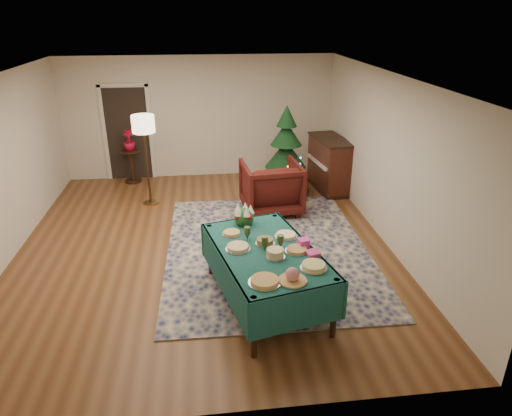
{
  "coord_description": "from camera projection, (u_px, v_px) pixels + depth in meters",
  "views": [
    {
      "loc": [
        0.05,
        -6.76,
        3.59
      ],
      "look_at": [
        0.75,
        -0.9,
        1.01
      ],
      "focal_mm": 32.0,
      "sensor_mm": 36.0,
      "label": 1
    }
  ],
  "objects": [
    {
      "name": "centerpiece",
      "position": [
        244.0,
        215.0,
        6.39
      ],
      "size": [
        0.29,
        0.29,
        0.33
      ],
      "color": "#1E4C1E",
      "rests_on": "buffet_table"
    },
    {
      "name": "armchair",
      "position": [
        271.0,
        185.0,
        8.61
      ],
      "size": [
        1.14,
        1.08,
        1.08
      ],
      "primitive_type": "imported",
      "rotation": [
        0.0,
        0.0,
        3.24
      ],
      "color": "#43120E",
      "rests_on": "ground"
    },
    {
      "name": "side_table",
      "position": [
        132.0,
        167.0,
        10.18
      ],
      "size": [
        0.41,
        0.41,
        0.73
      ],
      "color": "black",
      "rests_on": "ground"
    },
    {
      "name": "room_shell",
      "position": [
        201.0,
        167.0,
        7.04
      ],
      "size": [
        7.0,
        7.0,
        7.0
      ],
      "color": "#593319",
      "rests_on": "ground"
    },
    {
      "name": "buffet_table",
      "position": [
        266.0,
        260.0,
        5.83
      ],
      "size": [
        1.63,
        2.26,
        0.8
      ],
      "color": "black",
      "rests_on": "ground"
    },
    {
      "name": "piano",
      "position": [
        330.0,
        165.0,
        9.69
      ],
      "size": [
        0.75,
        1.36,
        1.12
      ],
      "color": "black",
      "rests_on": "ground"
    },
    {
      "name": "platter_2",
      "position": [
        314.0,
        266.0,
        5.33
      ],
      "size": [
        0.32,
        0.32,
        0.07
      ],
      "color": "silver",
      "rests_on": "buffet_table"
    },
    {
      "name": "platter_4",
      "position": [
        296.0,
        250.0,
        5.71
      ],
      "size": [
        0.3,
        0.3,
        0.04
      ],
      "color": "silver",
      "rests_on": "buffet_table"
    },
    {
      "name": "napkin_stack",
      "position": [
        313.0,
        253.0,
        5.64
      ],
      "size": [
        0.19,
        0.19,
        0.04
      ],
      "primitive_type": "cube",
      "rotation": [
        0.0,
        0.0,
        0.23
      ],
      "color": "#D93C8C",
      "rests_on": "buffet_table"
    },
    {
      "name": "platter_6",
      "position": [
        265.0,
        241.0,
        5.89
      ],
      "size": [
        0.26,
        0.26,
        0.08
      ],
      "color": "silver",
      "rests_on": "buffet_table"
    },
    {
      "name": "platter_3",
      "position": [
        275.0,
        253.0,
        5.57
      ],
      "size": [
        0.25,
        0.25,
        0.11
      ],
      "color": "silver",
      "rests_on": "buffet_table"
    },
    {
      "name": "platter_7",
      "position": [
        286.0,
        235.0,
        6.08
      ],
      "size": [
        0.31,
        0.31,
        0.04
      ],
      "color": "silver",
      "rests_on": "buffet_table"
    },
    {
      "name": "platter_8",
      "position": [
        232.0,
        233.0,
        6.14
      ],
      "size": [
        0.26,
        0.26,
        0.04
      ],
      "color": "silver",
      "rests_on": "buffet_table"
    },
    {
      "name": "doorway",
      "position": [
        128.0,
        131.0,
        10.13
      ],
      "size": [
        1.08,
        0.04,
        2.16
      ],
      "color": "black",
      "rests_on": "ground"
    },
    {
      "name": "platter_5",
      "position": [
        238.0,
        247.0,
        5.76
      ],
      "size": [
        0.32,
        0.32,
        0.06
      ],
      "color": "silver",
      "rests_on": "buffet_table"
    },
    {
      "name": "floor_lamp",
      "position": [
        144.0,
        130.0,
        8.56
      ],
      "size": [
        0.43,
        0.43,
        1.78
      ],
      "color": "#A57F3F",
      "rests_on": "ground"
    },
    {
      "name": "goblet_1",
      "position": [
        281.0,
        241.0,
        5.76
      ],
      "size": [
        0.08,
        0.08,
        0.19
      ],
      "color": "#2D471E",
      "rests_on": "buffet_table"
    },
    {
      "name": "platter_1",
      "position": [
        292.0,
        276.0,
        5.06
      ],
      "size": [
        0.33,
        0.33,
        0.17
      ],
      "color": "silver",
      "rests_on": "buffet_table"
    },
    {
      "name": "gift_box",
      "position": [
        303.0,
        243.0,
        5.82
      ],
      "size": [
        0.15,
        0.15,
        0.11
      ],
      "primitive_type": "cube",
      "rotation": [
        0.0,
        0.0,
        0.23
      ],
      "color": "#E53FAF",
      "rests_on": "buffet_table"
    },
    {
      "name": "christmas_tree",
      "position": [
        286.0,
        156.0,
        9.28
      ],
      "size": [
        1.28,
        1.28,
        1.87
      ],
      "color": "black",
      "rests_on": "ground"
    },
    {
      "name": "rug",
      "position": [
        267.0,
        249.0,
        7.41
      ],
      "size": [
        3.28,
        4.26,
        0.02
      ],
      "primitive_type": "cube",
      "rotation": [
        0.0,
        0.0,
        -0.02
      ],
      "color": "#121A47",
      "rests_on": "ground"
    },
    {
      "name": "platter_0",
      "position": [
        265.0,
        281.0,
        5.06
      ],
      "size": [
        0.37,
        0.37,
        0.05
      ],
      "color": "silver",
      "rests_on": "buffet_table"
    },
    {
      "name": "goblet_2",
      "position": [
        265.0,
        243.0,
        5.73
      ],
      "size": [
        0.08,
        0.08,
        0.19
      ],
      "color": "#2D471E",
      "rests_on": "buffet_table"
    },
    {
      "name": "potted_plant",
      "position": [
        129.0,
        145.0,
        9.98
      ],
      "size": [
        0.25,
        0.46,
        0.25
      ],
      "primitive_type": "imported",
      "color": "#B70D2B",
      "rests_on": "side_table"
    },
    {
      "name": "goblet_0",
      "position": [
        247.0,
        233.0,
        5.97
      ],
      "size": [
        0.08,
        0.08,
        0.19
      ],
      "color": "#2D471E",
      "rests_on": "buffet_table"
    }
  ]
}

